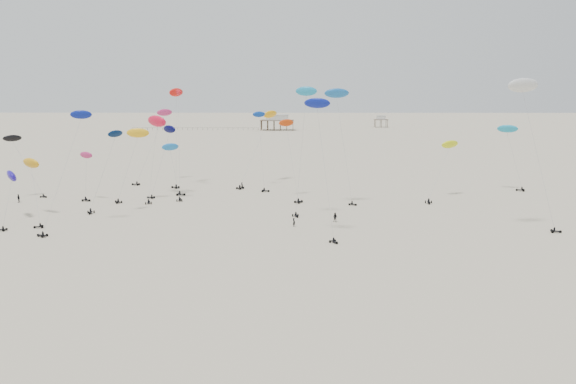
{
  "coord_description": "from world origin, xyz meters",
  "views": [
    {
      "loc": [
        1.13,
        -5.85,
        23.77
      ],
      "look_at": [
        0.0,
        88.0,
        7.0
      ],
      "focal_mm": 35.0,
      "sensor_mm": 36.0,
      "label": 1
    }
  ],
  "objects_px": {
    "pavilion_main": "(277,123)",
    "rig_0": "(445,157)",
    "rig_4": "(304,123)",
    "rig_9": "(71,146)",
    "spectator_0": "(294,227)",
    "pavilion_small": "(381,122)"
  },
  "relations": [
    {
      "from": "pavilion_main",
      "to": "pavilion_small",
      "type": "height_order",
      "value": "pavilion_main"
    },
    {
      "from": "rig_0",
      "to": "rig_4",
      "type": "height_order",
      "value": "rig_4"
    },
    {
      "from": "pavilion_main",
      "to": "rig_0",
      "type": "xyz_separation_m",
      "value": [
        45.17,
        -229.29,
        5.07
      ]
    },
    {
      "from": "pavilion_small",
      "to": "rig_4",
      "type": "distance_m",
      "value": 285.04
    },
    {
      "from": "pavilion_small",
      "to": "rig_4",
      "type": "xyz_separation_m",
      "value": [
        -57.18,
        -278.87,
        14.49
      ]
    },
    {
      "from": "rig_0",
      "to": "pavilion_small",
      "type": "bearing_deg",
      "value": -89.41
    },
    {
      "from": "pavilion_main",
      "to": "rig_4",
      "type": "xyz_separation_m",
      "value": [
        12.82,
        -248.87,
        13.75
      ]
    },
    {
      "from": "spectator_0",
      "to": "rig_0",
      "type": "bearing_deg",
      "value": -83.55
    },
    {
      "from": "pavilion_main",
      "to": "rig_0",
      "type": "relative_size",
      "value": 1.34
    },
    {
      "from": "pavilion_main",
      "to": "spectator_0",
      "type": "height_order",
      "value": "pavilion_main"
    },
    {
      "from": "rig_0",
      "to": "rig_4",
      "type": "xyz_separation_m",
      "value": [
        -32.36,
        -19.58,
        8.68
      ]
    },
    {
      "from": "rig_4",
      "to": "spectator_0",
      "type": "relative_size",
      "value": 13.21
    },
    {
      "from": "rig_9",
      "to": "spectator_0",
      "type": "xyz_separation_m",
      "value": [
        39.37,
        -0.36,
        -14.34
      ]
    },
    {
      "from": "pavilion_main",
      "to": "rig_4",
      "type": "relative_size",
      "value": 0.84
    },
    {
      "from": "rig_4",
      "to": "rig_9",
      "type": "bearing_deg",
      "value": -5.43
    },
    {
      "from": "pavilion_small",
      "to": "rig_0",
      "type": "xyz_separation_m",
      "value": [
        -24.83,
        -259.29,
        5.81
      ]
    },
    {
      "from": "rig_4",
      "to": "rig_9",
      "type": "relative_size",
      "value": 1.14
    },
    {
      "from": "pavilion_small",
      "to": "rig_0",
      "type": "bearing_deg",
      "value": -95.47
    },
    {
      "from": "pavilion_small",
      "to": "pavilion_main",
      "type": "bearing_deg",
      "value": -156.8
    },
    {
      "from": "spectator_0",
      "to": "rig_4",
      "type": "bearing_deg",
      "value": -44.71
    },
    {
      "from": "spectator_0",
      "to": "pavilion_small",
      "type": "bearing_deg",
      "value": -45.28
    },
    {
      "from": "pavilion_small",
      "to": "rig_9",
      "type": "distance_m",
      "value": 304.29
    }
  ]
}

